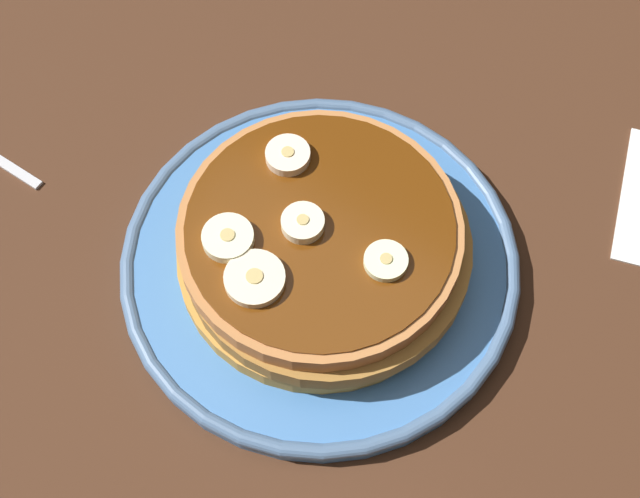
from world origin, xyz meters
The scene contains 8 objects.
ground_plane centered at (0.00, 0.00, -1.50)cm, with size 140.00×140.00×3.00cm, color #422616.
plate centered at (0.00, 0.00, 0.91)cm, with size 25.96×25.96×1.70cm.
pancake_stack centered at (0.12, -0.12, 3.59)cm, with size 18.50×18.57×4.45cm.
banana_slice_0 centered at (-0.56, 0.86, 6.15)cm, with size 2.62×2.62×0.96cm.
banana_slice_1 centered at (2.99, 4.32, 6.13)cm, with size 2.82×2.82×0.92cm.
banana_slice_2 centered at (0.30, -4.59, 6.03)cm, with size 2.62×2.62×0.73cm.
banana_slice_3 centered at (-3.81, 4.03, 6.13)cm, with size 3.11×3.11×0.93cm.
banana_slice_4 centered at (-5.12, 1.20, 6.07)cm, with size 3.59×3.59×0.81cm.
Camera 1 is at (-21.37, -13.79, 51.30)cm, focal length 48.65 mm.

